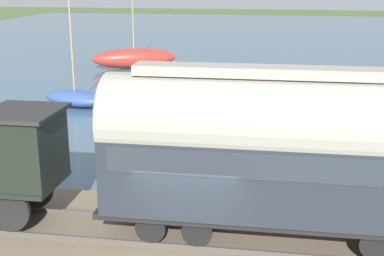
# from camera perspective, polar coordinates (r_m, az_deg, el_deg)

# --- Properties ---
(harbor_water) EXTENTS (80.00, 80.00, 0.01)m
(harbor_water) POSITION_cam_1_polar(r_m,az_deg,el_deg) (55.56, 7.07, 8.87)
(harbor_water) COLOR #426075
(harbor_water) RESTS_ON ground
(rail_embankment) EXTENTS (4.84, 56.00, 0.49)m
(rail_embankment) POSITION_cam_1_polar(r_m,az_deg,el_deg) (14.21, -0.04, -12.03)
(rail_embankment) COLOR #756651
(rail_embankment) RESTS_ON ground
(passenger_coach) EXTENTS (2.26, 9.29, 4.34)m
(passenger_coach) POSITION_cam_1_polar(r_m,az_deg,el_deg) (13.01, 10.20, -2.12)
(passenger_coach) COLOR black
(passenger_coach) RESTS_ON rail_embankment
(sailboat_blue) EXTENTS (2.58, 3.96, 6.73)m
(sailboat_blue) POSITION_cam_1_polar(r_m,az_deg,el_deg) (29.50, -12.39, 3.18)
(sailboat_blue) COLOR #335199
(sailboat_blue) RESTS_ON harbor_water
(sailboat_red) EXTENTS (3.74, 6.45, 9.40)m
(sailboat_red) POSITION_cam_1_polar(r_m,az_deg,el_deg) (41.06, -6.20, 7.43)
(sailboat_red) COLOR #B72D23
(sailboat_red) RESTS_ON harbor_water
(rowboat_off_pier) EXTENTS (2.15, 2.50, 0.49)m
(rowboat_off_pier) POSITION_cam_1_polar(r_m,az_deg,el_deg) (18.72, 18.50, -5.54)
(rowboat_off_pier) COLOR #B7B2A3
(rowboat_off_pier) RESTS_ON harbor_water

